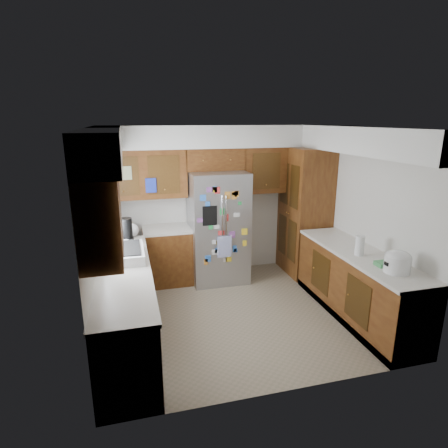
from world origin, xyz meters
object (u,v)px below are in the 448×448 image
Objects in this scene: rice_cooker at (398,261)px; paper_towel at (360,246)px; fridge at (218,227)px; pantry at (305,212)px.

rice_cooker is 1.18× the size of paper_towel.
rice_cooker is (1.50, -2.35, 0.15)m from fridge.
pantry is 8.48× the size of paper_towel.
pantry is 7.21× the size of rice_cooker.
pantry is at bearing 89.99° from rice_cooker.
fridge is at bearing 177.95° from pantry.
fridge is 6.04× the size of rice_cooker.
paper_towel is at bearing -92.88° from pantry.
pantry is at bearing -2.05° from fridge.
fridge reaches higher than paper_towel.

